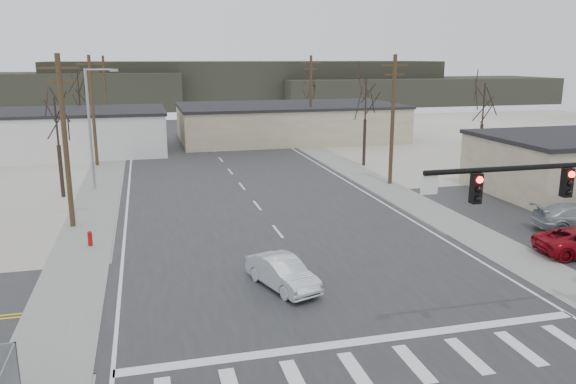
% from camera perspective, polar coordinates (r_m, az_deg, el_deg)
% --- Properties ---
extents(ground, '(140.00, 140.00, 0.00)m').
position_cam_1_polar(ground, '(25.02, 3.26, -9.47)').
color(ground, white).
rests_on(ground, ground).
extents(main_road, '(18.00, 110.00, 0.05)m').
position_cam_1_polar(main_road, '(38.84, -3.44, -1.04)').
color(main_road, '#28282A').
rests_on(main_road, ground).
extents(cross_road, '(90.00, 10.00, 0.04)m').
position_cam_1_polar(cross_road, '(25.01, 3.26, -9.43)').
color(cross_road, '#28282A').
rests_on(cross_road, ground).
extents(sidewalk_left, '(3.00, 90.00, 0.06)m').
position_cam_1_polar(sidewalk_left, '(43.18, -18.69, -0.24)').
color(sidewalk_left, gray).
rests_on(sidewalk_left, ground).
extents(sidewalk_right, '(3.00, 90.00, 0.06)m').
position_cam_1_polar(sidewalk_right, '(46.53, 8.27, 1.29)').
color(sidewalk_right, gray).
rests_on(sidewalk_right, ground).
extents(fire_hydrant, '(0.24, 0.24, 0.87)m').
position_cam_1_polar(fire_hydrant, '(31.49, -19.47, -4.48)').
color(fire_hydrant, '#A50C0C').
rests_on(fire_hydrant, ground).
extents(building_left_far, '(22.30, 12.30, 4.50)m').
position_cam_1_polar(building_left_far, '(63.01, -22.55, 5.64)').
color(building_left_far, silver).
rests_on(building_left_far, ground).
extents(building_right_far, '(26.30, 14.30, 4.30)m').
position_cam_1_polar(building_right_far, '(68.53, 0.12, 7.13)').
color(building_right_far, '#C2B594').
rests_on(building_right_far, ground).
extents(upole_left_b, '(2.20, 0.30, 10.00)m').
position_cam_1_polar(upole_left_b, '(34.51, -21.72, 5.00)').
color(upole_left_b, '#44361F').
rests_on(upole_left_b, ground).
extents(upole_left_c, '(2.20, 0.30, 10.00)m').
position_cam_1_polar(upole_left_c, '(54.30, -19.21, 7.97)').
color(upole_left_c, '#44361F').
rests_on(upole_left_c, ground).
extents(upole_left_d, '(2.20, 0.30, 10.00)m').
position_cam_1_polar(upole_left_d, '(74.20, -18.04, 9.35)').
color(upole_left_d, '#44361F').
rests_on(upole_left_d, ground).
extents(upole_right_a, '(2.20, 0.30, 10.00)m').
position_cam_1_polar(upole_right_a, '(44.27, 10.58, 7.40)').
color(upole_right_a, '#44361F').
rests_on(upole_right_a, ground).
extents(upole_right_b, '(2.20, 0.30, 10.00)m').
position_cam_1_polar(upole_right_b, '(64.81, 2.32, 9.48)').
color(upole_right_b, '#44361F').
rests_on(upole_right_b, ground).
extents(streetlight_main, '(2.40, 0.25, 9.00)m').
position_cam_1_polar(streetlight_main, '(44.33, -19.27, 6.71)').
color(streetlight_main, gray).
rests_on(streetlight_main, ground).
extents(tree_left_near, '(3.30, 3.30, 7.35)m').
position_cam_1_polar(tree_left_near, '(42.58, -22.45, 6.38)').
color(tree_left_near, '#2F231D').
rests_on(tree_left_near, ground).
extents(tree_right_mid, '(3.74, 3.74, 8.33)m').
position_cam_1_polar(tree_right_mid, '(51.91, 7.90, 9.15)').
color(tree_right_mid, '#2F231D').
rests_on(tree_right_mid, ground).
extents(tree_left_far, '(3.96, 3.96, 8.82)m').
position_cam_1_polar(tree_left_far, '(68.37, -20.50, 9.75)').
color(tree_left_far, '#2F231D').
rests_on(tree_left_far, ground).
extents(tree_right_far, '(3.52, 3.52, 7.84)m').
position_cam_1_polar(tree_right_far, '(77.27, 2.26, 10.39)').
color(tree_right_far, '#2F231D').
rests_on(tree_right_far, ground).
extents(tree_lot, '(3.52, 3.52, 7.84)m').
position_cam_1_polar(tree_lot, '(52.85, 19.24, 8.23)').
color(tree_lot, '#2F231D').
rests_on(tree_lot, ground).
extents(hill_center, '(80.00, 18.00, 9.00)m').
position_cam_1_polar(hill_center, '(120.09, -3.87, 10.96)').
color(hill_center, '#333026').
rests_on(hill_center, ground).
extents(hill_right, '(60.00, 18.00, 5.50)m').
position_cam_1_polar(hill_right, '(125.84, 12.79, 9.98)').
color(hill_right, '#333026').
rests_on(hill_right, ground).
extents(sedan_crossing, '(2.69, 4.34, 1.35)m').
position_cam_1_polar(sedan_crossing, '(24.44, -0.56, -8.19)').
color(sedan_crossing, '#B4BAC0').
rests_on(sedan_crossing, main_road).
extents(car_far_a, '(3.88, 6.12, 1.65)m').
position_cam_1_polar(car_far_a, '(65.38, -7.37, 5.58)').
color(car_far_a, black).
rests_on(car_far_a, main_road).
extents(car_far_b, '(2.96, 4.64, 1.47)m').
position_cam_1_polar(car_far_b, '(76.85, -8.86, 6.64)').
color(car_far_b, black).
rests_on(car_far_b, main_road).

